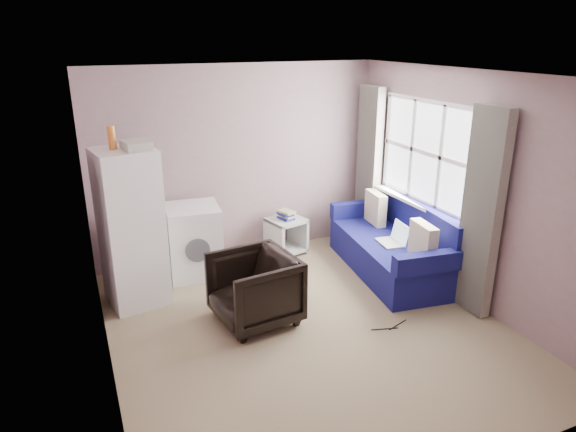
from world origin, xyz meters
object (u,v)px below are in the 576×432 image
at_px(armchair, 254,286).
at_px(fridge, 131,227).
at_px(side_table, 286,233).
at_px(sofa, 396,246).
at_px(washing_machine, 194,239).

relative_size(armchair, fridge, 0.41).
xyz_separation_m(fridge, side_table, (2.05, 0.56, -0.59)).
bearing_deg(sofa, armchair, -160.64).
bearing_deg(sofa, washing_machine, 166.21).
relative_size(side_table, sofa, 0.29).
height_order(fridge, washing_machine, fridge).
relative_size(fridge, washing_machine, 2.22).
bearing_deg(sofa, side_table, 141.87).
bearing_deg(fridge, washing_machine, 18.40).
bearing_deg(washing_machine, sofa, -14.67).
xyz_separation_m(armchair, fridge, (-1.05, 0.93, 0.48)).
distance_m(armchair, side_table, 1.80).
distance_m(washing_machine, side_table, 1.31).
height_order(fridge, side_table, fridge).
bearing_deg(armchair, side_table, 139.48).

